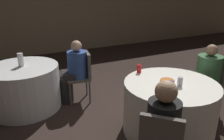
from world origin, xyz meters
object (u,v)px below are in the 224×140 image
object	(u,v)px
table_far	(24,87)
person_black_shirt	(163,131)
table_near	(169,107)
pizza_plate_near	(167,81)
soda_can_red	(139,69)
soda_can_blue	(171,86)
chair_far_east	(83,72)
person_blue_shirt	(74,72)
bottle_far	(21,60)
person_green_jacket	(205,78)
soda_can_silver	(180,82)
chair_near_east	(210,78)

from	to	relation	value
table_far	person_black_shirt	bearing A→B (deg)	-63.62
table_near	person_black_shirt	bearing A→B (deg)	-135.30
pizza_plate_near	soda_can_red	distance (m)	0.48
pizza_plate_near	soda_can_blue	distance (m)	0.30
chair_far_east	table_far	bearing A→B (deg)	90.00
person_black_shirt	person_blue_shirt	bearing A→B (deg)	143.17
bottle_far	person_green_jacket	bearing A→B (deg)	-29.27
pizza_plate_near	soda_can_red	world-z (taller)	soda_can_red
person_green_jacket	soda_can_blue	bearing A→B (deg)	97.09
table_near	person_blue_shirt	size ratio (longest dim) A/B	1.14
chair_far_east	table_near	bearing A→B (deg)	-141.74
person_green_jacket	bottle_far	xyz separation A→B (m)	(-2.58, 1.45, 0.26)
chair_far_east	person_green_jacket	bearing A→B (deg)	-117.00
soda_can_red	person_black_shirt	bearing A→B (deg)	-111.72
person_green_jacket	person_black_shirt	size ratio (longest dim) A/B	0.97
chair_far_east	soda_can_silver	bearing A→B (deg)	-142.73
soda_can_silver	bottle_far	xyz separation A→B (m)	(-1.75, 1.75, 0.05)
table_far	soda_can_blue	world-z (taller)	soda_can_blue
table_near	pizza_plate_near	world-z (taller)	pizza_plate_near
chair_far_east	person_blue_shirt	xyz separation A→B (m)	(-0.16, 0.03, 0.03)
person_green_jacket	person_black_shirt	distance (m)	1.69
chair_far_east	person_black_shirt	xyz separation A→B (m)	(0.12, -2.03, 0.04)
chair_far_east	person_blue_shirt	distance (m)	0.17
person_green_jacket	soda_can_blue	distance (m)	1.11
table_far	soda_can_blue	size ratio (longest dim) A/B	9.53
person_black_shirt	person_blue_shirt	xyz separation A→B (m)	(-0.29, 2.06, -0.01)
soda_can_silver	chair_near_east	bearing A→B (deg)	18.61
table_far	person_black_shirt	distance (m)	2.48
pizza_plate_near	soda_can_blue	world-z (taller)	soda_can_blue
table_near	soda_can_red	xyz separation A→B (m)	(-0.17, 0.52, 0.43)
person_green_jacket	person_blue_shirt	xyz separation A→B (m)	(-1.77, 1.27, -0.02)
person_green_jacket	soda_can_red	xyz separation A→B (m)	(-1.04, 0.34, 0.21)
person_green_jacket	person_blue_shirt	distance (m)	2.18
chair_far_east	person_black_shirt	world-z (taller)	person_black_shirt
table_near	soda_can_silver	bearing A→B (deg)	-75.88
chair_near_east	pizza_plate_near	size ratio (longest dim) A/B	4.19
chair_far_east	person_green_jacket	world-z (taller)	person_green_jacket
person_green_jacket	person_black_shirt	world-z (taller)	person_black_shirt
chair_far_east	bottle_far	world-z (taller)	bottle_far
person_black_shirt	person_blue_shirt	world-z (taller)	person_black_shirt
chair_far_east	person_green_jacket	size ratio (longest dim) A/B	0.80
chair_far_east	soda_can_blue	size ratio (longest dim) A/B	7.29
chair_near_east	soda_can_red	xyz separation A→B (m)	(-1.19, 0.31, 0.26)
chair_near_east	chair_far_east	bearing A→B (deg)	43.92
person_green_jacket	chair_far_east	bearing A→B (deg)	40.75
person_blue_shirt	soda_can_blue	bearing A→B (deg)	-144.92
person_black_shirt	bottle_far	size ratio (longest dim) A/B	5.34
person_black_shirt	bottle_far	distance (m)	2.51
table_near	soda_can_silver	xyz separation A→B (m)	(0.03, -0.12, 0.43)
soda_can_silver	table_near	bearing A→B (deg)	104.12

